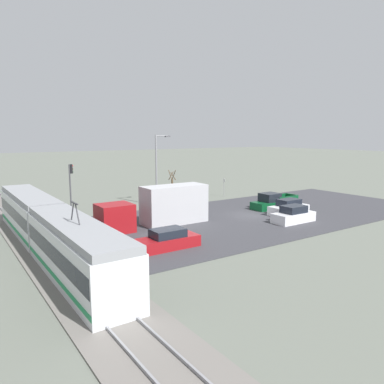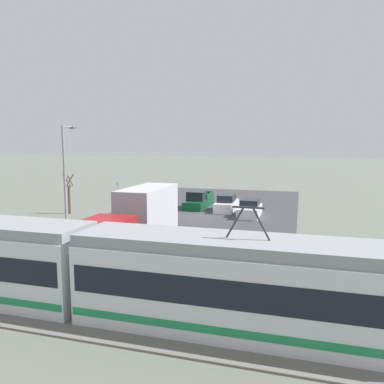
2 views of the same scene
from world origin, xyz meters
name	(u,v)px [view 1 (image 1 of 2)]	position (x,y,z in m)	size (l,w,h in m)	color
ground_plane	(250,216)	(0.00, 0.00, 0.00)	(320.00, 320.00, 0.00)	#60665B
road_surface	(250,216)	(0.00, 0.00, 0.04)	(17.49, 41.79, 0.08)	#38383D
rail_bed	(47,249)	(0.00, 20.07, 0.05)	(61.16, 4.40, 0.22)	slate
light_rail_tram	(49,229)	(-0.81, 20.07, 1.71)	(25.24, 2.73, 4.48)	silver
box_truck	(161,207)	(1.56, 9.65, 1.72)	(2.51, 10.41, 3.55)	maroon
pickup_truck	(274,202)	(1.31, -4.81, 0.74)	(1.91, 5.87, 1.76)	#0C4723
sedan_car_0	(168,240)	(-4.93, 12.75, 0.67)	(1.84, 4.66, 1.44)	maroon
sedan_car_1	(293,215)	(-4.53, -1.29, 0.73)	(1.84, 4.30, 1.59)	silver
sedan_car_2	(289,208)	(-1.92, -3.58, 0.74)	(1.77, 4.46, 1.61)	silver
traffic_light_pole	(71,182)	(11.14, 14.92, 3.41)	(0.28, 0.47, 5.26)	#47474C
street_tree	(172,187)	(12.40, 1.87, 1.76)	(0.93, 0.78, 3.88)	brown
street_lamp_near_crossing	(158,165)	(10.49, 4.97, 4.76)	(0.36, 1.95, 8.27)	gray
no_parking_sign	(224,186)	(11.07, -5.48, 1.47)	(0.32, 0.08, 2.43)	gray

